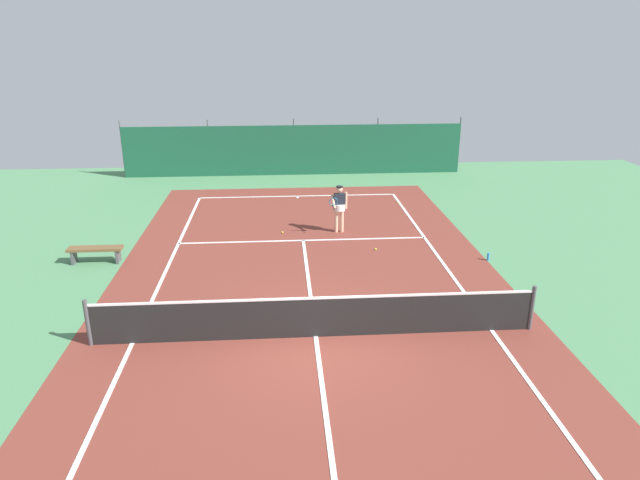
# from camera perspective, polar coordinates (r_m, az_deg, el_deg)

# --- Properties ---
(ground_plane) EXTENTS (36.00, 36.00, 0.00)m
(ground_plane) POSITION_cam_1_polar(r_m,az_deg,el_deg) (13.16, -0.43, -9.67)
(ground_plane) COLOR #4C8456
(court_surface) EXTENTS (11.02, 26.60, 0.01)m
(court_surface) POSITION_cam_1_polar(r_m,az_deg,el_deg) (13.16, -0.43, -9.65)
(court_surface) COLOR brown
(court_surface) RESTS_ON ground
(tennis_net) EXTENTS (10.12, 0.10, 1.10)m
(tennis_net) POSITION_cam_1_polar(r_m,az_deg,el_deg) (12.92, -0.44, -7.70)
(tennis_net) COLOR black
(tennis_net) RESTS_ON ground
(back_fence) EXTENTS (16.30, 0.98, 2.70)m
(back_fence) POSITION_cam_1_polar(r_m,az_deg,el_deg) (28.36, -2.60, 8.10)
(back_fence) COLOR #195138
(back_fence) RESTS_ON ground
(tennis_player) EXTENTS (0.67, 0.78, 1.64)m
(tennis_player) POSITION_cam_1_polar(r_m,az_deg,el_deg) (19.52, 1.93, 3.48)
(tennis_player) COLOR #D8AD8C
(tennis_player) RESTS_ON ground
(tennis_ball_near_player) EXTENTS (0.07, 0.07, 0.07)m
(tennis_ball_near_player) POSITION_cam_1_polar(r_m,az_deg,el_deg) (23.32, 7.87, 3.69)
(tennis_ball_near_player) COLOR #CCDB33
(tennis_ball_near_player) RESTS_ON ground
(tennis_ball_midcourt) EXTENTS (0.07, 0.07, 0.07)m
(tennis_ball_midcourt) POSITION_cam_1_polar(r_m,az_deg,el_deg) (19.72, -3.79, 0.78)
(tennis_ball_midcourt) COLOR #CCDB33
(tennis_ball_midcourt) RESTS_ON ground
(tennis_ball_by_sideline) EXTENTS (0.07, 0.07, 0.07)m
(tennis_ball_by_sideline) POSITION_cam_1_polar(r_m,az_deg,el_deg) (18.23, 5.59, -0.91)
(tennis_ball_by_sideline) COLOR #CCDB33
(tennis_ball_by_sideline) RESTS_ON ground
(parked_car) EXTENTS (2.20, 4.30, 1.68)m
(parked_car) POSITION_cam_1_polar(r_m,az_deg,el_deg) (30.89, -3.28, 9.40)
(parked_car) COLOR black
(parked_car) RESTS_ON ground
(courtside_bench) EXTENTS (1.60, 0.40, 0.49)m
(courtside_bench) POSITION_cam_1_polar(r_m,az_deg,el_deg) (18.33, -21.60, -1.03)
(courtside_bench) COLOR brown
(courtside_bench) RESTS_ON ground
(water_bottle) EXTENTS (0.08, 0.08, 0.24)m
(water_bottle) POSITION_cam_1_polar(r_m,az_deg,el_deg) (18.05, 16.51, -1.61)
(water_bottle) COLOR #338CD8
(water_bottle) RESTS_ON ground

